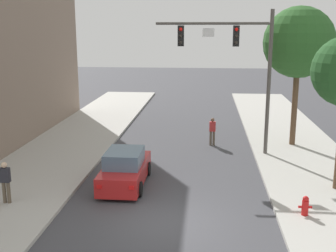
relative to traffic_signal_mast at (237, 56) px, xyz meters
name	(u,v)px	position (x,y,z in m)	size (l,w,h in m)	color
ground_plane	(164,223)	(-2.94, -8.54, -5.31)	(120.00, 120.00, 0.00)	#424247
traffic_signal_mast	(237,56)	(0.00, 0.00, 0.00)	(5.98, 0.38, 7.50)	#514C47
car_lead_red	(125,169)	(-5.01, -4.99, -4.59)	(1.85, 4.25, 1.60)	#B21E1E
pedestrian_sidewalk_left_walker	(5,180)	(-9.11, -7.70, -4.25)	(0.36, 0.22, 1.64)	brown
pedestrian_crossing_road	(212,130)	(-1.16, 1.86, -4.40)	(0.36, 0.22, 1.64)	brown
fire_hydrant	(305,206)	(2.07, -7.76, -4.81)	(0.48, 0.24, 0.72)	red
street_tree_second	(299,43)	(3.45, 1.99, 0.62)	(3.92, 3.92, 7.77)	brown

